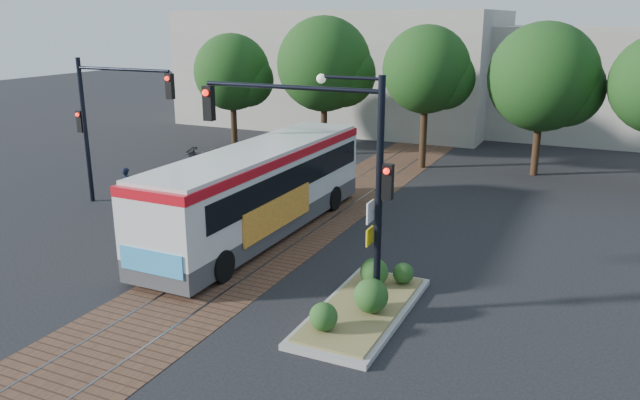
{
  "coord_description": "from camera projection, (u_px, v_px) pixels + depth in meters",
  "views": [
    {
      "loc": [
        10.11,
        -15.03,
        7.51
      ],
      "look_at": [
        1.56,
        3.28,
        1.6
      ],
      "focal_mm": 35.0,
      "sensor_mm": 36.0,
      "label": 1
    }
  ],
  "objects": [
    {
      "name": "ground",
      "position": [
        230.0,
        270.0,
        19.29
      ],
      "size": [
        120.0,
        120.0,
        0.0
      ],
      "primitive_type": "plane",
      "color": "black",
      "rests_on": "ground"
    },
    {
      "name": "trackbed",
      "position": [
        290.0,
        232.0,
        22.76
      ],
      "size": [
        3.6,
        40.0,
        0.02
      ],
      "color": "brown",
      "rests_on": "ground"
    },
    {
      "name": "tree_row",
      "position": [
        423.0,
        72.0,
        31.71
      ],
      "size": [
        26.4,
        5.6,
        7.67
      ],
      "color": "#382314",
      "rests_on": "ground"
    },
    {
      "name": "warehouses",
      "position": [
        447.0,
        73.0,
        43.43
      ],
      "size": [
        40.0,
        13.0,
        8.0
      ],
      "color": "#ADA899",
      "rests_on": "ground"
    },
    {
      "name": "city_bus",
      "position": [
        261.0,
        186.0,
        22.17
      ],
      "size": [
        2.68,
        11.88,
        3.17
      ],
      "rotation": [
        0.0,
        0.0,
        -0.01
      ],
      "color": "#414143",
      "rests_on": "ground"
    },
    {
      "name": "traffic_island",
      "position": [
        365.0,
        301.0,
        16.46
      ],
      "size": [
        2.2,
        5.2,
        1.13
      ],
      "color": "gray",
      "rests_on": "ground"
    },
    {
      "name": "signal_pole_main",
      "position": [
        334.0,
        155.0,
        15.85
      ],
      "size": [
        5.49,
        0.46,
        6.0
      ],
      "color": "black",
      "rests_on": "ground"
    },
    {
      "name": "signal_pole_left",
      "position": [
        104.0,
        112.0,
        25.08
      ],
      "size": [
        4.99,
        0.34,
        6.0
      ],
      "color": "black",
      "rests_on": "ground"
    },
    {
      "name": "officer",
      "position": [
        127.0,
        187.0,
        25.69
      ],
      "size": [
        0.62,
        0.43,
        1.64
      ],
      "primitive_type": "imported",
      "rotation": [
        0.0,
        0.0,
        3.07
      ],
      "color": "black",
      "rests_on": "ground"
    },
    {
      "name": "parked_car",
      "position": [
        228.0,
        160.0,
        31.66
      ],
      "size": [
        4.27,
        2.97,
        1.15
      ],
      "primitive_type": "imported",
      "rotation": [
        0.0,
        0.0,
        1.96
      ],
      "color": "black",
      "rests_on": "ground"
    }
  ]
}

